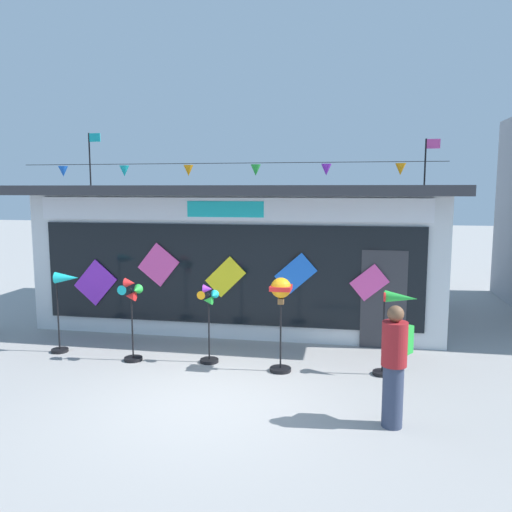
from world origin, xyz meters
The scene contains 8 objects.
ground_plane centered at (0.00, 0.00, 0.00)m, with size 80.00×80.00×0.00m, color #9E9B99.
kite_shop_building centered at (-0.47, 5.40, 1.66)m, with size 9.41×5.45×4.66m.
wind_spinner_far_left centered at (-3.37, 1.70, 1.16)m, with size 0.63×0.33×1.61m.
wind_spinner_left centered at (-1.89, 1.45, 1.06)m, with size 0.42×0.34×1.58m.
wind_spinner_center_left centered at (-0.45, 1.61, 0.90)m, with size 0.37×0.34×1.48m.
wind_spinner_center_right centered at (0.91, 1.42, 1.29)m, with size 0.38×0.38×1.68m.
wind_spinner_right centered at (2.88, 1.56, 1.08)m, with size 0.73×0.34×1.48m.
person_near_camera centered at (2.70, -0.40, 0.89)m, with size 0.43×0.47×1.68m.
Camera 1 is at (2.05, -7.23, 3.21)m, focal length 35.87 mm.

